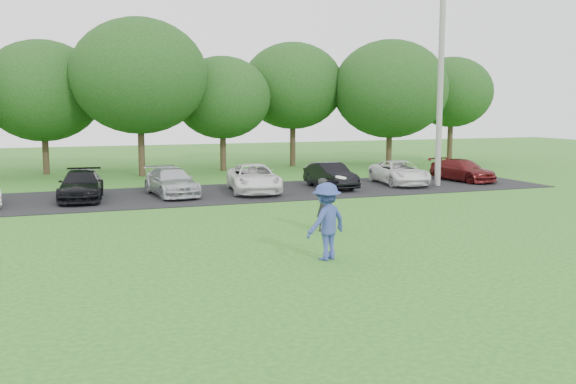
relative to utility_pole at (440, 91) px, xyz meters
name	(u,v)px	position (x,y,z in m)	size (l,w,h in m)	color
ground	(336,260)	(-10.90, -12.08, -4.59)	(100.00, 100.00, 0.00)	#24661D
parking_lot	(214,194)	(-10.90, 0.92, -4.57)	(32.00, 6.50, 0.03)	black
utility_pole	(440,91)	(0.00, 0.00, 0.00)	(0.28, 0.28, 9.17)	gray
frisbee_player	(326,221)	(-11.10, -11.93, -3.60)	(1.46, 1.19, 2.17)	#334290
camera_bystander	(324,205)	(-9.64, -8.42, -3.76)	(0.72, 0.69, 1.65)	black
parked_cars	(205,180)	(-11.29, 0.94, -3.96)	(28.65, 4.93, 1.24)	silver
tree_row	(198,88)	(-9.39, 10.68, 0.32)	(42.39, 9.85, 8.64)	#38281C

